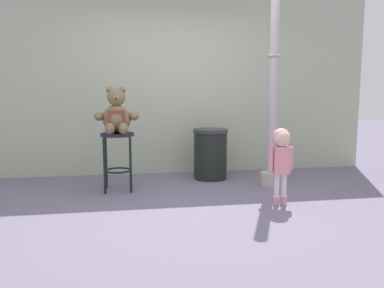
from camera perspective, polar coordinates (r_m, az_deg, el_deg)
name	(u,v)px	position (r m, az deg, el deg)	size (l,w,h in m)	color
ground_plane	(193,207)	(4.20, 0.20, -9.48)	(24.00, 24.00, 0.00)	slate
building_wall	(171,75)	(6.01, -3.12, 10.43)	(6.31, 0.30, 3.06)	#A9B294
bar_stool_with_teddy	(118,149)	(4.89, -11.18, -0.72)	(0.42, 0.42, 0.74)	#281D2A
teddy_bear	(117,116)	(4.82, -11.32, 4.18)	(0.55, 0.50, 0.59)	#726444
child_walking	(281,150)	(4.25, 13.33, -0.85)	(0.27, 0.22, 0.86)	#CE8FA1
trash_bin	(210,154)	(5.50, 2.79, -1.48)	(0.51, 0.51, 0.73)	black
lamppost	(273,97)	(5.11, 12.16, 7.00)	(0.29, 0.29, 2.99)	#AEA9A2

